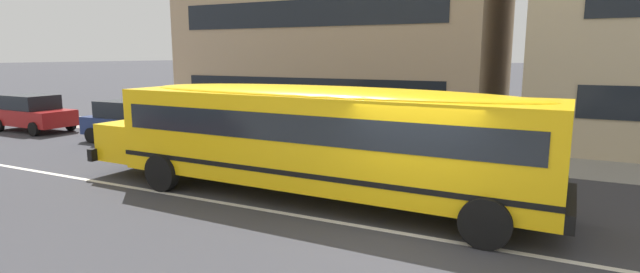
{
  "coord_description": "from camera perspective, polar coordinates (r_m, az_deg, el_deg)",
  "views": [
    {
      "loc": [
        2.43,
        -8.75,
        3.46
      ],
      "look_at": [
        -2.29,
        0.62,
        1.67
      ],
      "focal_mm": 27.15,
      "sensor_mm": 36.0,
      "label": 1
    }
  ],
  "objects": [
    {
      "name": "lane_centreline",
      "position": [
        9.72,
        10.67,
        -11.31
      ],
      "size": [
        110.0,
        0.16,
        0.01
      ],
      "primitive_type": "cube",
      "color": "silver",
      "rests_on": "ground_plane"
    },
    {
      "name": "parked_car_red_beside_sign",
      "position": [
        25.47,
        -30.73,
        2.44
      ],
      "size": [
        3.94,
        1.95,
        1.64
      ],
      "rotation": [
        0.0,
        0.0,
        -0.02
      ],
      "color": "maroon",
      "rests_on": "ground_plane"
    },
    {
      "name": "school_bus",
      "position": [
        11.43,
        -0.96,
        0.45
      ],
      "size": [
        12.26,
        3.06,
        2.73
      ],
      "rotation": [
        0.0,
        0.0,
        3.12
      ],
      "color": "yellow",
      "rests_on": "ground_plane"
    },
    {
      "name": "ground_plane",
      "position": [
        9.72,
        10.67,
        -11.33
      ],
      "size": [
        400.0,
        400.0,
        0.0
      ],
      "primitive_type": "plane",
      "color": "#38383D"
    },
    {
      "name": "sidewalk_far",
      "position": [
        17.03,
        17.97,
        -2.48
      ],
      "size": [
        120.0,
        3.0,
        0.01
      ],
      "primitive_type": "cube",
      "color": "gray",
      "rests_on": "ground_plane"
    },
    {
      "name": "parked_car_dark_blue_by_entrance",
      "position": [
        20.58,
        -21.39,
        1.72
      ],
      "size": [
        3.94,
        1.96,
        1.64
      ],
      "rotation": [
        0.0,
        0.0,
        0.02
      ],
      "color": "navy",
      "rests_on": "ground_plane"
    }
  ]
}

